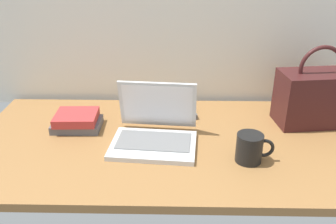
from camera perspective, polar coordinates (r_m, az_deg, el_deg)
desk at (r=1.40m, az=2.18°, el=-5.03°), size 1.60×0.76×0.03m
laptop at (r=1.36m, az=-2.08°, el=-2.94°), size 0.33×0.29×0.21m
coffee_mug at (r=1.27m, az=12.79°, el=-5.48°), size 0.13×0.09×0.10m
remote_control_near at (r=1.61m, az=3.21°, el=0.35°), size 0.07×0.17×0.02m
handbag at (r=1.59m, az=22.17°, el=2.22°), size 0.32×0.20×0.33m
book_stack at (r=1.51m, az=-14.14°, el=-1.37°), size 0.19×0.15×0.07m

